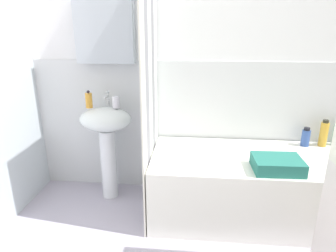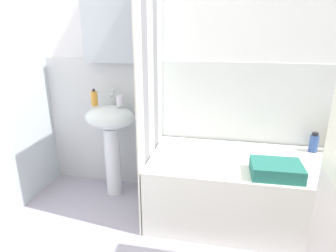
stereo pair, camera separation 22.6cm
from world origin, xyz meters
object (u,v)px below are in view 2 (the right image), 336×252
(toothbrush_cup, at_px, (120,101))
(lotion_bottle, at_px, (314,143))
(shampoo_bottle, at_px, (334,140))
(towel_folded, at_px, (276,170))
(bathtub, at_px, (254,191))
(sink, at_px, (111,131))
(soap_dispenser, at_px, (94,98))

(toothbrush_cup, distance_m, lotion_bottle, 1.61)
(shampoo_bottle, height_order, towel_folded, shampoo_bottle)
(bathtub, height_order, shampoo_bottle, shampoo_bottle)
(sink, height_order, toothbrush_cup, toothbrush_cup)
(sink, xyz_separation_m, towel_folded, (1.33, -0.39, -0.04))
(sink, xyz_separation_m, toothbrush_cup, (0.09, 0.01, 0.27))
(toothbrush_cup, relative_size, towel_folded, 0.28)
(soap_dispenser, bearing_deg, towel_folded, -14.81)
(sink, xyz_separation_m, soap_dispenser, (-0.13, -0.01, 0.29))
(soap_dispenser, distance_m, towel_folded, 1.54)
(toothbrush_cup, relative_size, shampoo_bottle, 0.41)
(soap_dispenser, height_order, towel_folded, soap_dispenser)
(shampoo_bottle, bearing_deg, bathtub, -154.99)
(sink, height_order, bathtub, sink)
(soap_dispenser, bearing_deg, lotion_bottle, 3.12)
(sink, xyz_separation_m, bathtub, (1.23, -0.18, -0.35))
(toothbrush_cup, height_order, shampoo_bottle, toothbrush_cup)
(soap_dispenser, distance_m, bathtub, 1.51)
(soap_dispenser, bearing_deg, sink, 3.52)
(sink, distance_m, lotion_bottle, 1.68)
(lotion_bottle, relative_size, towel_folded, 0.49)
(sink, height_order, shampoo_bottle, sink)
(toothbrush_cup, height_order, bathtub, toothbrush_cup)
(bathtub, bearing_deg, soap_dispenser, 172.92)
(sink, distance_m, toothbrush_cup, 0.28)
(toothbrush_cup, bearing_deg, towel_folded, -18.22)
(towel_folded, bearing_deg, shampoo_bottle, 45.12)
(soap_dispenser, height_order, bathtub, soap_dispenser)
(shampoo_bottle, xyz_separation_m, lotion_bottle, (-0.14, -0.01, -0.03))
(sink, xyz_separation_m, shampoo_bottle, (1.82, 0.10, 0.02))
(soap_dispenser, height_order, shampoo_bottle, soap_dispenser)
(sink, relative_size, soap_dispenser, 5.64)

